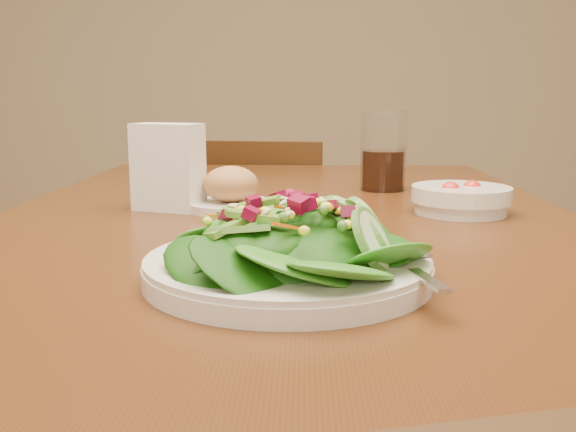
# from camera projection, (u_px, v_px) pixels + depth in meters

# --- Properties ---
(dining_table) EXTENTS (0.90, 1.40, 0.75)m
(dining_table) POSITION_uv_depth(u_px,v_px,m) (285.00, 278.00, 1.00)
(dining_table) COLOR #442210
(dining_table) RESTS_ON ground_plane
(chair_far) EXTENTS (0.42, 0.42, 0.81)m
(chair_far) POSITION_uv_depth(u_px,v_px,m) (264.00, 269.00, 1.88)
(chair_far) COLOR black
(chair_far) RESTS_ON ground_plane
(salad_plate) EXTENTS (0.29, 0.29, 0.08)m
(salad_plate) POSITION_uv_depth(u_px,v_px,m) (297.00, 250.00, 0.63)
(salad_plate) COLOR silver
(salad_plate) RESTS_ON dining_table
(bread_plate) EXTENTS (0.14, 0.14, 0.07)m
(bread_plate) POSITION_uv_depth(u_px,v_px,m) (231.00, 192.00, 1.02)
(bread_plate) COLOR silver
(bread_plate) RESTS_ON dining_table
(tomato_bowl) EXTENTS (0.15, 0.15, 0.05)m
(tomato_bowl) POSITION_uv_depth(u_px,v_px,m) (461.00, 199.00, 0.99)
(tomato_bowl) COLOR silver
(tomato_bowl) RESTS_ON dining_table
(drinking_glass) EXTENTS (0.09, 0.09, 0.15)m
(drinking_glass) POSITION_uv_depth(u_px,v_px,m) (383.00, 156.00, 1.23)
(drinking_glass) COLOR silver
(drinking_glass) RESTS_ON dining_table
(napkin_holder) EXTENTS (0.12, 0.09, 0.14)m
(napkin_holder) POSITION_uv_depth(u_px,v_px,m) (168.00, 165.00, 1.02)
(napkin_holder) COLOR white
(napkin_holder) RESTS_ON dining_table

